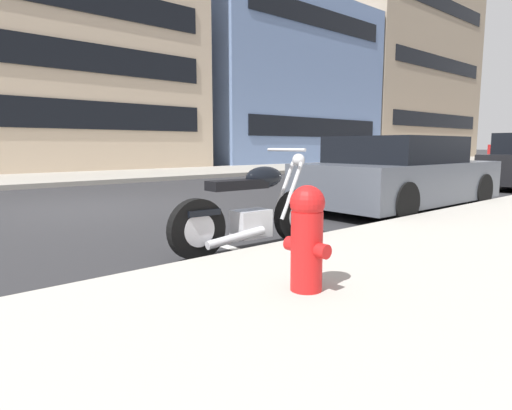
% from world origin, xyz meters
% --- Properties ---
extents(ground_plane, '(260.00, 260.00, 0.00)m').
position_xyz_m(ground_plane, '(0.00, 0.00, 0.00)').
color(ground_plane, '#28282B').
extents(sidewalk_far_curb, '(120.00, 5.00, 0.14)m').
position_xyz_m(sidewalk_far_curb, '(12.00, 7.11, 0.07)').
color(sidewalk_far_curb, gray).
rests_on(sidewalk_far_curb, ground).
extents(parking_stall_stripe, '(0.12, 2.20, 0.01)m').
position_xyz_m(parking_stall_stripe, '(0.00, -4.01, 0.00)').
color(parking_stall_stripe, silver).
rests_on(parking_stall_stripe, ground).
extents(parked_motorcycle, '(1.98, 0.62, 1.11)m').
position_xyz_m(parked_motorcycle, '(0.14, -4.36, 0.42)').
color(parked_motorcycle, black).
rests_on(parked_motorcycle, ground).
extents(parked_car_near_corner, '(4.05, 1.92, 1.29)m').
position_xyz_m(parked_car_near_corner, '(4.13, -3.74, 0.62)').
color(parked_car_near_corner, '#4C515B').
rests_on(parked_car_near_corner, ground).
extents(fire_hydrant, '(0.24, 0.36, 0.73)m').
position_xyz_m(fire_hydrant, '(-0.72, -5.94, 0.53)').
color(fire_hydrant, red).
rests_on(fire_hydrant, sidewalk_near_curb).
extents(townhouse_behind_pole, '(11.39, 9.24, 10.57)m').
position_xyz_m(townhouse_behind_pole, '(3.70, 13.99, 5.29)').
color(townhouse_behind_pole, beige).
rests_on(townhouse_behind_pole, ground).
extents(townhouse_corner_block, '(13.01, 8.68, 10.03)m').
position_xyz_m(townhouse_corner_block, '(17.08, 13.71, 5.02)').
color(townhouse_corner_block, '#6B84B2').
rests_on(townhouse_corner_block, ground).
extents(townhouse_near_left, '(15.67, 8.73, 14.37)m').
position_xyz_m(townhouse_near_left, '(31.63, 13.74, 7.19)').
color(townhouse_near_left, tan).
rests_on(townhouse_near_left, ground).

